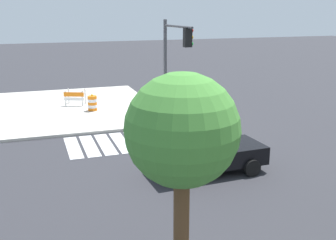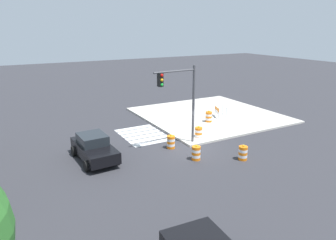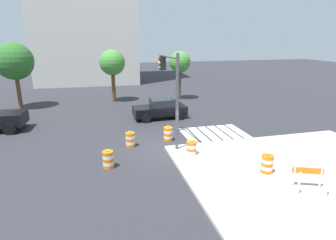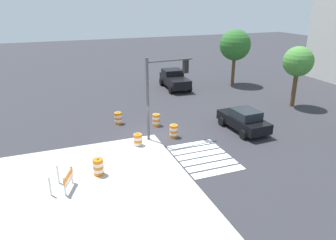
{
  "view_description": "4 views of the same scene",
  "coord_description": "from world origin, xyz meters",
  "views": [
    {
      "loc": [
        7.53,
        20.25,
        6.21
      ],
      "look_at": [
        1.28,
        1.87,
        0.94
      ],
      "focal_mm": 44.18,
      "sensor_mm": 36.0,
      "label": 1
    },
    {
      "loc": [
        -17.14,
        11.27,
        8.15
      ],
      "look_at": [
        2.08,
        0.62,
        1.55
      ],
      "focal_mm": 33.39,
      "sensor_mm": 36.0,
      "label": 2
    },
    {
      "loc": [
        -3.63,
        -15.13,
        6.43
      ],
      "look_at": [
        0.82,
        2.37,
        1.05
      ],
      "focal_mm": 29.66,
      "sensor_mm": 36.0,
      "label": 3
    },
    {
      "loc": [
        19.25,
        -6.35,
        8.96
      ],
      "look_at": [
        0.86,
        0.7,
        1.46
      ],
      "focal_mm": 33.78,
      "sensor_mm": 36.0,
      "label": 4
    }
  ],
  "objects": [
    {
      "name": "traffic_barrel_median_near",
      "position": [
        0.54,
        1.24,
        0.45
      ],
      "size": [
        0.56,
        0.56,
        1.02
      ],
      "color": "orange",
      "rests_on": "ground"
    },
    {
      "name": "crosswalk_stripes",
      "position": [
        4.0,
        1.8,
        0.01
      ],
      "size": [
        4.35,
        3.2,
        0.02
      ],
      "color": "silver",
      "rests_on": "ground"
    },
    {
      "name": "construction_barricade",
      "position": [
        4.86,
        -6.25,
        0.72
      ],
      "size": [
        1.44,
        1.18,
        1.0
      ],
      "color": "silver",
      "rests_on": "sidewalk_corner"
    },
    {
      "name": "ground_plane",
      "position": [
        0.0,
        0.0,
        0.0
      ],
      "size": [
        120.0,
        120.0,
        0.0
      ],
      "primitive_type": "plane",
      "color": "#2D2D33"
    },
    {
      "name": "traffic_barrel_near_corner",
      "position": [
        1.18,
        -1.51,
        0.45
      ],
      "size": [
        0.56,
        0.56,
        1.02
      ],
      "color": "orange",
      "rests_on": "ground"
    },
    {
      "name": "traffic_light_pole",
      "position": [
        0.51,
        0.53,
        3.91
      ],
      "size": [
        0.57,
        3.29,
        5.5
      ],
      "color": "#4C4C51",
      "rests_on": "sidewalk_corner"
    },
    {
      "name": "traffic_barrel_median_far",
      "position": [
        -3.39,
        -1.79,
        0.45
      ],
      "size": [
        0.56,
        0.56,
        1.02
      ],
      "color": "orange",
      "rests_on": "ground"
    },
    {
      "name": "sports_car",
      "position": [
        1.21,
        6.46,
        0.81
      ],
      "size": [
        4.38,
        2.29,
        1.63
      ],
      "color": "black",
      "rests_on": "ground"
    },
    {
      "name": "sidewalk_corner",
      "position": [
        6.0,
        -6.0,
        0.07
      ],
      "size": [
        12.0,
        12.0,
        0.15
      ],
      "primitive_type": "cube",
      "color": "#BCB7AD",
      "rests_on": "ground"
    },
    {
      "name": "traffic_barrel_crosswalk_end",
      "position": [
        -1.96,
        0.82,
        0.45
      ],
      "size": [
        0.56,
        0.56,
        1.02
      ],
      "color": "orange",
      "rests_on": "ground"
    },
    {
      "name": "traffic_barrel_on_sidewalk",
      "position": [
        4.0,
        -4.5,
        0.6
      ],
      "size": [
        0.56,
        0.56,
        1.02
      ],
      "color": "orange",
      "rests_on": "sidewalk_corner"
    }
  ]
}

